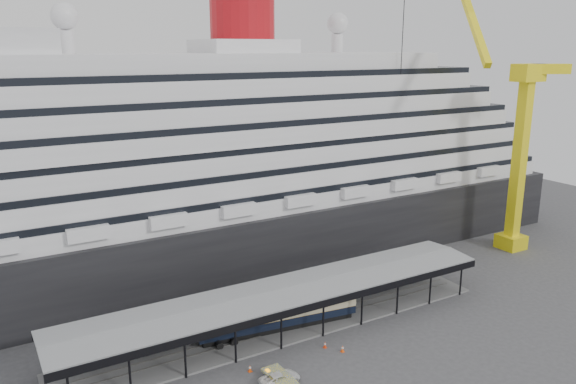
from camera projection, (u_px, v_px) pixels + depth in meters
name	position (u px, v px, depth m)	size (l,w,h in m)	color
ground	(307.00, 346.00, 65.37)	(200.00, 200.00, 0.00)	#3D3D40
cruise_ship	(199.00, 149.00, 87.56)	(130.00, 30.00, 43.90)	black
platform_canopy	(285.00, 310.00, 68.96)	(56.00, 9.18, 5.30)	slate
crane_yellow	(515.00, 134.00, 92.24)	(23.83, 18.78, 47.60)	yellow
port_truck	(280.00, 378.00, 57.84)	(2.02, 4.38, 1.22)	silver
pullman_carriage	(278.00, 312.00, 68.44)	(20.50, 5.19, 19.96)	black
traffic_cone_left	(250.00, 368.00, 60.03)	(0.44, 0.44, 0.80)	#F5500D
traffic_cone_mid	(343.00, 349.00, 63.95)	(0.43, 0.43, 0.81)	#F6500D
traffic_cone_right	(325.00, 345.00, 64.83)	(0.45, 0.45, 0.79)	red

